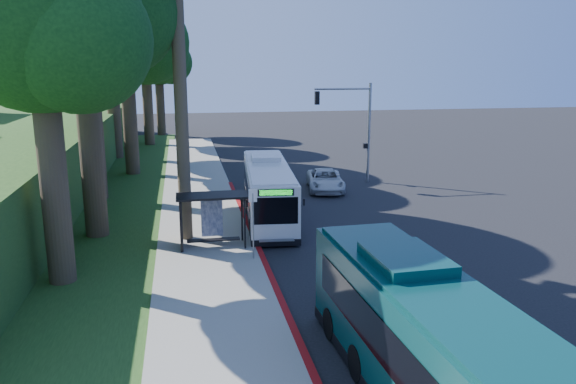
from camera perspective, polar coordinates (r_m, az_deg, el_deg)
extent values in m
plane|color=black|center=(30.15, 5.50, -3.13)|extent=(140.00, 140.00, 0.00)
cube|color=gray|center=(29.00, -8.52, -3.75)|extent=(4.50, 70.00, 0.12)
cube|color=maroon|center=(25.38, -2.90, -6.05)|extent=(0.25, 30.00, 0.13)
cube|color=#234719|center=(34.15, -18.49, -1.78)|extent=(8.00, 70.00, 0.06)
cube|color=black|center=(25.49, -7.73, -0.37)|extent=(3.20, 1.50, 0.10)
cube|color=black|center=(25.79, -10.87, -3.32)|extent=(0.06, 1.30, 2.20)
cube|color=navy|center=(26.48, -7.74, -2.66)|extent=(1.00, 0.12, 1.70)
cube|color=black|center=(25.94, -7.58, -4.83)|extent=(2.40, 0.40, 0.06)
cube|color=black|center=(26.36, -10.76, -2.96)|extent=(0.08, 0.08, 2.40)
cube|color=black|center=(26.50, -4.70, -2.69)|extent=(0.08, 0.08, 2.40)
cube|color=black|center=(25.21, -10.75, -3.69)|extent=(0.08, 0.08, 2.40)
cube|color=black|center=(25.35, -4.40, -3.41)|extent=(0.08, 0.08, 2.40)
cylinder|color=gray|center=(23.95, -3.56, -3.62)|extent=(0.06, 0.06, 3.00)
cube|color=white|center=(23.59, -3.60, -0.36)|extent=(0.35, 0.04, 0.55)
cylinder|color=gray|center=(40.26, 8.22, 5.94)|extent=(0.20, 0.20, 7.00)
cylinder|color=gray|center=(39.40, 5.57, 10.39)|extent=(4.00, 0.14, 0.14)
cube|color=black|center=(38.97, 2.97, 9.52)|extent=(0.30, 0.30, 0.90)
cube|color=black|center=(40.30, 7.84, 4.67)|extent=(0.25, 0.25, 0.35)
cylinder|color=#4C3F2D|center=(26.35, -10.82, 8.76)|extent=(0.60, 0.60, 13.00)
cylinder|color=#382B1E|center=(28.28, -19.51, 5.97)|extent=(1.10, 1.10, 10.50)
sphere|color=#0E3511|center=(26.80, -17.25, 17.06)|extent=(5.60, 5.60, 5.60)
sphere|color=#0E3511|center=(29.83, -22.72, 16.76)|extent=(5.20, 5.20, 5.20)
cylinder|color=#382B1E|center=(36.25, -19.35, 8.48)|extent=(1.18, 1.18, 11.90)
cylinder|color=#382B1E|center=(44.08, -15.83, 8.02)|extent=(1.06, 1.06, 9.80)
sphere|color=#0E3511|center=(44.02, -16.33, 15.84)|extent=(8.40, 8.40, 8.40)
sphere|color=#0E3511|center=(42.60, -14.06, 14.57)|extent=(5.88, 5.88, 5.88)
sphere|color=#0E3511|center=(45.59, -17.98, 14.56)|extent=(5.46, 5.46, 5.46)
cylinder|color=#382B1E|center=(52.17, -17.37, 9.39)|extent=(1.14, 1.14, 11.20)
sphere|color=#0E3511|center=(52.27, -17.90, 16.92)|extent=(9.60, 9.60, 9.60)
sphere|color=#0E3511|center=(50.57, -15.75, 15.75)|extent=(6.72, 6.72, 6.72)
sphere|color=#0E3511|center=(54.07, -19.45, 15.64)|extent=(6.24, 6.24, 6.24)
cylinder|color=#382B1E|center=(59.99, -14.08, 8.97)|extent=(1.02, 1.02, 9.10)
sphere|color=#0E3511|center=(59.90, -14.38, 14.31)|extent=(8.00, 8.00, 8.00)
sphere|color=#0E3511|center=(58.61, -12.79, 13.41)|extent=(5.60, 5.60, 5.60)
sphere|color=#0E3511|center=(61.37, -15.60, 13.47)|extent=(5.20, 5.20, 5.20)
cylinder|color=#382B1E|center=(67.95, -12.86, 9.16)|extent=(0.98, 0.98, 8.40)
sphere|color=#0E3511|center=(67.83, -13.09, 13.51)|extent=(7.00, 7.00, 7.00)
sphere|color=#0E3511|center=(66.74, -11.84, 12.76)|extent=(4.90, 4.90, 4.90)
sphere|color=#0E3511|center=(69.10, -14.06, 12.85)|extent=(4.55, 4.55, 4.55)
cylinder|color=#382B1E|center=(22.61, -22.81, 2.33)|extent=(1.02, 1.02, 9.10)
sphere|color=#0E3511|center=(22.37, -24.11, 16.53)|extent=(7.20, 7.20, 7.20)
sphere|color=#0E3511|center=(20.98, -20.57, 14.28)|extent=(5.04, 5.04, 5.04)
sphere|color=#0E3511|center=(23.84, -26.28, 14.16)|extent=(4.68, 4.68, 4.68)
cube|color=silver|center=(30.69, -2.05, 0.28)|extent=(3.20, 10.92, 2.56)
cube|color=black|center=(31.00, -2.03, -2.11)|extent=(3.22, 10.98, 0.31)
cube|color=black|center=(31.07, -2.11, 0.90)|extent=(3.05, 8.57, 0.99)
cube|color=black|center=(25.47, -1.23, -1.91)|extent=(2.01, 0.28, 1.26)
cube|color=black|center=(35.85, -2.64, 2.59)|extent=(1.83, 0.26, 0.90)
cube|color=#19E533|center=(25.25, -1.24, -0.04)|extent=(1.49, 0.22, 0.25)
cube|color=silver|center=(30.42, -2.07, 2.71)|extent=(2.97, 10.37, 0.11)
cube|color=silver|center=(32.16, -2.29, 3.54)|extent=(1.79, 2.37, 0.31)
cylinder|color=black|center=(27.59, -3.69, -3.66)|extent=(0.34, 0.92, 0.90)
cylinder|color=black|center=(27.74, 0.60, -3.54)|extent=(0.34, 0.92, 0.90)
cylinder|color=black|center=(34.88, -4.19, -0.13)|extent=(0.34, 0.92, 0.90)
cylinder|color=black|center=(35.00, -0.80, -0.05)|extent=(0.34, 0.92, 0.90)
cube|color=#093536|center=(13.93, 15.10, -15.66)|extent=(3.01, 11.96, 2.82)
cube|color=black|center=(14.19, 14.20, -13.82)|extent=(2.96, 9.35, 1.09)
cube|color=black|center=(18.71, 6.64, -6.64)|extent=(2.02, 0.20, 0.99)
cube|color=#093536|center=(13.31, 15.47, -10.13)|extent=(2.79, 11.36, 0.12)
cube|color=#093536|center=(14.88, 11.88, -6.73)|extent=(1.87, 2.54, 0.35)
cylinder|color=black|center=(17.78, 4.48, -13.21)|extent=(0.34, 1.00, 0.99)
cylinder|color=black|center=(18.55, 11.38, -12.29)|extent=(0.34, 1.00, 0.99)
imported|color=silver|center=(37.61, 3.80, 1.21)|extent=(3.03, 5.25, 1.38)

